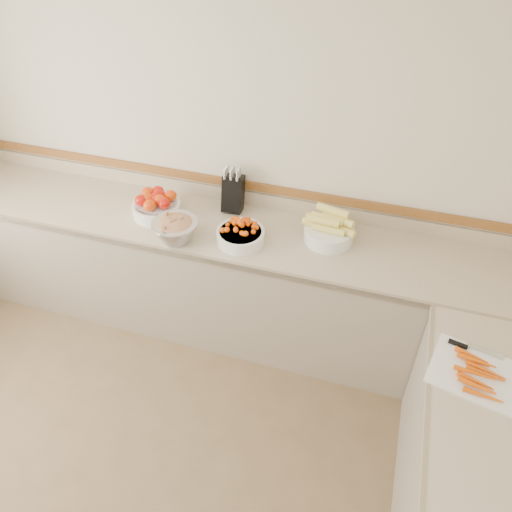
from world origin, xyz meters
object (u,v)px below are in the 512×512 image
(tomato_bowl, at_px, (156,205))
(corn_bowl, at_px, (329,230))
(knife_block, at_px, (233,192))
(rhubarb_bowl, at_px, (176,229))
(cutting_board, at_px, (478,374))
(cherry_tomato_bowl, at_px, (240,234))

(tomato_bowl, distance_m, corn_bowl, 1.16)
(corn_bowl, bearing_deg, knife_block, 167.87)
(rhubarb_bowl, relative_size, cutting_board, 0.60)
(cherry_tomato_bowl, xyz_separation_m, corn_bowl, (0.52, 0.18, 0.02))
(knife_block, bearing_deg, rhubarb_bowl, -118.19)
(knife_block, height_order, cutting_board, knife_block)
(cutting_board, bearing_deg, tomato_bowl, 159.46)
(corn_bowl, height_order, rhubarb_bowl, corn_bowl)
(knife_block, relative_size, cherry_tomato_bowl, 1.07)
(cherry_tomato_bowl, xyz_separation_m, cutting_board, (1.40, -0.64, -0.04))
(corn_bowl, distance_m, rhubarb_bowl, 0.96)
(cherry_tomato_bowl, relative_size, rhubarb_bowl, 1.04)
(knife_block, distance_m, cherry_tomato_bowl, 0.37)
(cherry_tomato_bowl, bearing_deg, rhubarb_bowl, -164.94)
(cherry_tomato_bowl, relative_size, cutting_board, 0.62)
(knife_block, bearing_deg, cherry_tomato_bowl, -63.73)
(knife_block, xyz_separation_m, cherry_tomato_bowl, (0.16, -0.32, -0.08))
(tomato_bowl, height_order, cutting_board, tomato_bowl)
(tomato_bowl, distance_m, cherry_tomato_bowl, 0.64)
(rhubarb_bowl, xyz_separation_m, cutting_board, (1.79, -0.54, -0.07))
(rhubarb_bowl, distance_m, cutting_board, 1.87)
(cherry_tomato_bowl, bearing_deg, corn_bowl, 18.78)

